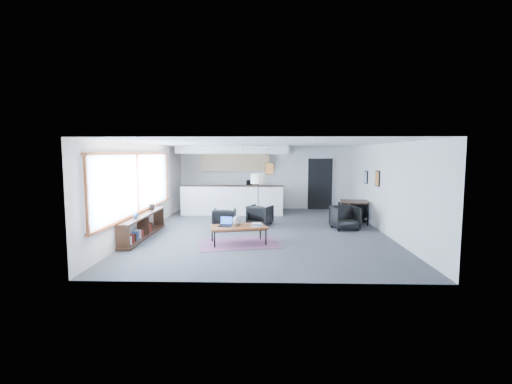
{
  "coord_description": "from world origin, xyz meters",
  "views": [
    {
      "loc": [
        0.11,
        -10.94,
        2.32
      ],
      "look_at": [
        -0.23,
        0.4,
        1.12
      ],
      "focal_mm": 26.0,
      "sensor_mm": 36.0,
      "label": 1
    }
  ],
  "objects_px": {
    "coffee_table": "(238,227)",
    "microwave": "(253,183)",
    "dining_chair_near": "(345,219)",
    "floor_lamp": "(258,181)",
    "armchair_right": "(260,214)",
    "laptop": "(226,223)",
    "armchair_left": "(224,218)",
    "dining_table": "(354,203)",
    "ceramic_pot": "(238,221)",
    "book_stack": "(257,225)",
    "dining_chair_far": "(352,213)"
  },
  "relations": [
    {
      "from": "ceramic_pot",
      "to": "book_stack",
      "type": "distance_m",
      "value": 0.51
    },
    {
      "from": "floor_lamp",
      "to": "dining_table",
      "type": "distance_m",
      "value": 3.29
    },
    {
      "from": "dining_chair_near",
      "to": "ceramic_pot",
      "type": "bearing_deg",
      "value": -159.65
    },
    {
      "from": "ceramic_pot",
      "to": "dining_table",
      "type": "height_order",
      "value": "dining_table"
    },
    {
      "from": "coffee_table",
      "to": "dining_chair_far",
      "type": "height_order",
      "value": "dining_chair_far"
    },
    {
      "from": "ceramic_pot",
      "to": "armchair_right",
      "type": "distance_m",
      "value": 2.56
    },
    {
      "from": "book_stack",
      "to": "dining_table",
      "type": "relative_size",
      "value": 0.28
    },
    {
      "from": "ceramic_pot",
      "to": "armchair_left",
      "type": "bearing_deg",
      "value": 107.13
    },
    {
      "from": "dining_table",
      "to": "microwave",
      "type": "bearing_deg",
      "value": 140.24
    },
    {
      "from": "armchair_right",
      "to": "laptop",
      "type": "bearing_deg",
      "value": 94.77
    },
    {
      "from": "coffee_table",
      "to": "microwave",
      "type": "distance_m",
      "value": 5.81
    },
    {
      "from": "laptop",
      "to": "microwave",
      "type": "distance_m",
      "value": 5.77
    },
    {
      "from": "dining_chair_near",
      "to": "microwave",
      "type": "relative_size",
      "value": 1.26
    },
    {
      "from": "dining_table",
      "to": "dining_chair_near",
      "type": "distance_m",
      "value": 1.16
    },
    {
      "from": "ceramic_pot",
      "to": "armchair_right",
      "type": "xyz_separation_m",
      "value": [
        0.53,
        2.49,
        -0.23
      ]
    },
    {
      "from": "dining_table",
      "to": "microwave",
      "type": "height_order",
      "value": "microwave"
    },
    {
      "from": "ceramic_pot",
      "to": "dining_chair_near",
      "type": "height_order",
      "value": "ceramic_pot"
    },
    {
      "from": "floor_lamp",
      "to": "laptop",
      "type": "bearing_deg",
      "value": -107.63
    },
    {
      "from": "floor_lamp",
      "to": "dining_chair_far",
      "type": "bearing_deg",
      "value": 11.68
    },
    {
      "from": "book_stack",
      "to": "coffee_table",
      "type": "bearing_deg",
      "value": 178.86
    },
    {
      "from": "coffee_table",
      "to": "dining_chair_near",
      "type": "distance_m",
      "value": 3.64
    },
    {
      "from": "coffee_table",
      "to": "dining_chair_near",
      "type": "relative_size",
      "value": 2.32
    },
    {
      "from": "ceramic_pot",
      "to": "dining_table",
      "type": "bearing_deg",
      "value": 37.85
    },
    {
      "from": "dining_chair_near",
      "to": "armchair_right",
      "type": "bearing_deg",
      "value": 155.99
    },
    {
      "from": "armchair_left",
      "to": "floor_lamp",
      "type": "height_order",
      "value": "floor_lamp"
    },
    {
      "from": "dining_chair_near",
      "to": "book_stack",
      "type": "bearing_deg",
      "value": -154.4
    },
    {
      "from": "book_stack",
      "to": "laptop",
      "type": "bearing_deg",
      "value": 176.27
    },
    {
      "from": "coffee_table",
      "to": "dining_chair_near",
      "type": "xyz_separation_m",
      "value": [
        3.11,
        1.89,
        -0.09
      ]
    },
    {
      "from": "armchair_right",
      "to": "microwave",
      "type": "height_order",
      "value": "microwave"
    },
    {
      "from": "dining_chair_near",
      "to": "laptop",
      "type": "bearing_deg",
      "value": -161.86
    },
    {
      "from": "ceramic_pot",
      "to": "book_stack",
      "type": "height_order",
      "value": "ceramic_pot"
    },
    {
      "from": "laptop",
      "to": "floor_lamp",
      "type": "relative_size",
      "value": 0.22
    },
    {
      "from": "ceramic_pot",
      "to": "armchair_left",
      "type": "relative_size",
      "value": 0.38
    },
    {
      "from": "coffee_table",
      "to": "dining_chair_near",
      "type": "bearing_deg",
      "value": 17.54
    },
    {
      "from": "dining_table",
      "to": "floor_lamp",
      "type": "bearing_deg",
      "value": -172.8
    },
    {
      "from": "armchair_left",
      "to": "ceramic_pot",
      "type": "bearing_deg",
      "value": 107.97
    },
    {
      "from": "dining_chair_far",
      "to": "armchair_right",
      "type": "bearing_deg",
      "value": -8.44
    },
    {
      "from": "book_stack",
      "to": "armchair_right",
      "type": "relative_size",
      "value": 0.39
    },
    {
      "from": "armchair_left",
      "to": "floor_lamp",
      "type": "relative_size",
      "value": 0.41
    },
    {
      "from": "armchair_right",
      "to": "book_stack",
      "type": "bearing_deg",
      "value": 112.43
    },
    {
      "from": "book_stack",
      "to": "dining_chair_far",
      "type": "bearing_deg",
      "value": 44.93
    },
    {
      "from": "dining_chair_near",
      "to": "floor_lamp",
      "type": "bearing_deg",
      "value": 157.47
    },
    {
      "from": "laptop",
      "to": "floor_lamp",
      "type": "xyz_separation_m",
      "value": [
        0.77,
        2.44,
        0.92
      ]
    },
    {
      "from": "floor_lamp",
      "to": "dining_chair_near",
      "type": "xyz_separation_m",
      "value": [
        2.67,
        -0.59,
        -1.11
      ]
    },
    {
      "from": "armchair_left",
      "to": "floor_lamp",
      "type": "bearing_deg",
      "value": -147.0
    },
    {
      "from": "book_stack",
      "to": "dining_chair_near",
      "type": "xyz_separation_m",
      "value": [
        2.64,
        1.9,
        -0.16
      ]
    },
    {
      "from": "dining_table",
      "to": "microwave",
      "type": "relative_size",
      "value": 1.91
    },
    {
      "from": "armchair_left",
      "to": "dining_table",
      "type": "bearing_deg",
      "value": -165.19
    },
    {
      "from": "armchair_right",
      "to": "dining_table",
      "type": "bearing_deg",
      "value": -150.41
    },
    {
      "from": "coffee_table",
      "to": "book_stack",
      "type": "distance_m",
      "value": 0.48
    }
  ]
}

